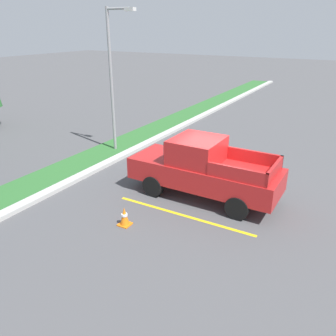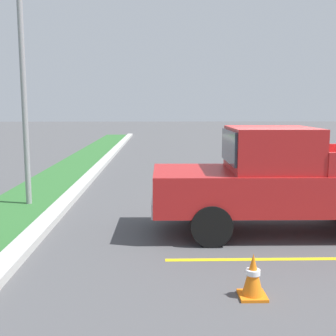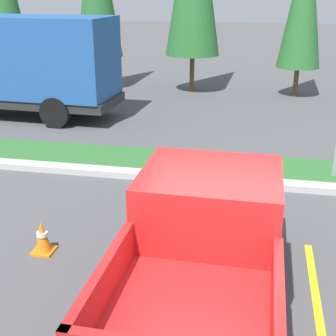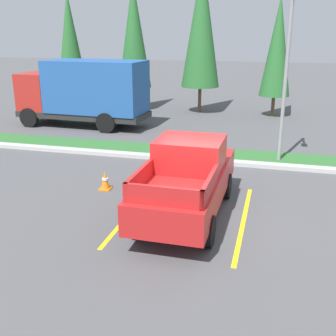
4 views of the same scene
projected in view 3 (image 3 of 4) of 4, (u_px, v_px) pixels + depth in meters
name	position (u px, v px, depth m)	size (l,w,h in m)	color
ground_plane	(233.00, 332.00, 6.15)	(120.00, 120.00, 0.00)	#4C4C4F
parking_line_near	(95.00, 308.00, 6.61)	(0.12, 4.80, 0.01)	yellow
curb_strip	(248.00, 183.00, 10.69)	(56.00, 0.40, 0.15)	#B2B2AD
grass_median	(250.00, 168.00, 11.71)	(56.00, 1.80, 0.06)	#2D662D
pickup_truck_main	(206.00, 255.00, 5.99)	(2.02, 5.25, 2.10)	black
cargo_truck_distant	(22.00, 63.00, 15.91)	(6.90, 2.74, 3.40)	black
traffic_cone	(42.00, 237.00, 7.92)	(0.36, 0.36, 0.60)	orange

